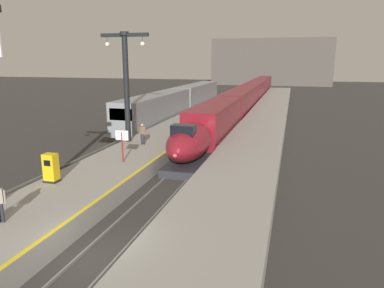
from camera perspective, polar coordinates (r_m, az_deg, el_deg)
name	(u,v)px	position (r m, az deg, el deg)	size (l,w,h in m)	color
ground_plane	(95,262)	(15.17, -15.13, -17.54)	(260.00, 260.00, 0.00)	#33302D
platform_left	(182,129)	(38.16, -1.55, 2.43)	(4.80, 110.00, 1.05)	gray
platform_right	(260,133)	(36.65, 10.66, 1.76)	(4.80, 110.00, 1.05)	gray
platform_left_safety_stripe	(203,125)	(37.47, 1.79, 3.05)	(0.20, 107.80, 0.01)	yellow
rail_main_left	(218,130)	(40.07, 4.14, 2.24)	(0.08, 110.00, 0.12)	slate
rail_main_right	(231,131)	(39.81, 6.25, 2.13)	(0.08, 110.00, 0.12)	slate
rail_secondary_left	(150,126)	(42.39, -6.67, 2.79)	(0.08, 110.00, 0.12)	slate
rail_secondary_right	(162,127)	(41.85, -4.76, 2.70)	(0.08, 110.00, 0.12)	slate
highspeed_train_main	(247,96)	(58.69, 8.72, 7.49)	(2.92, 75.54, 3.60)	maroon
regional_train_adjacent	(180,100)	(50.54, -1.92, 6.91)	(2.85, 36.60, 3.80)	gray
station_column_mid	(126,77)	(29.66, -10.41, 10.45)	(4.00, 0.68, 8.73)	black
passenger_mid_platform	(142,132)	(28.77, -7.86, 1.84)	(0.49, 0.40, 1.69)	#23232D
ticket_machine_yellow	(51,169)	(21.28, -21.43, -3.70)	(0.76, 0.62, 1.60)	yellow
departure_info_board	(122,140)	(23.92, -11.01, 0.68)	(0.90, 0.10, 2.12)	maroon
terminus_back_wall	(271,62)	(113.30, 12.33, 12.56)	(36.00, 2.00, 14.00)	#4C4742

